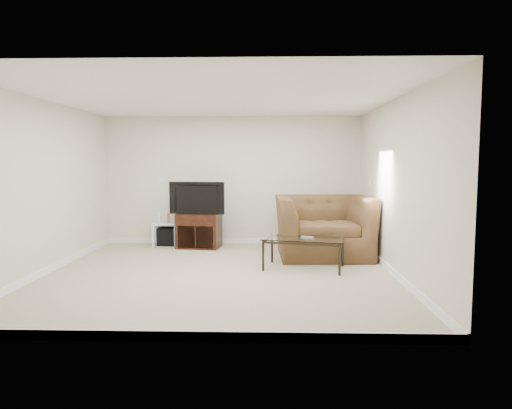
{
  "coord_description": "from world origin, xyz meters",
  "views": [
    {
      "loc": [
        0.72,
        -6.45,
        1.62
      ],
      "look_at": [
        0.5,
        1.2,
        0.9
      ],
      "focal_mm": 32.0,
      "sensor_mm": 36.0,
      "label": 1
    }
  ],
  "objects_px": {
    "tv_stand": "(199,230)",
    "subwoofer": "(168,237)",
    "coffee_table": "(304,253)",
    "side_table": "(166,234)",
    "recliner": "(324,216)",
    "television": "(198,198)"
  },
  "relations": [
    {
      "from": "side_table",
      "to": "tv_stand",
      "type": "bearing_deg",
      "value": -18.54
    },
    {
      "from": "coffee_table",
      "to": "television",
      "type": "bearing_deg",
      "value": 138.51
    },
    {
      "from": "side_table",
      "to": "recliner",
      "type": "relative_size",
      "value": 0.29
    },
    {
      "from": "recliner",
      "to": "coffee_table",
      "type": "height_order",
      "value": "recliner"
    },
    {
      "from": "side_table",
      "to": "subwoofer",
      "type": "height_order",
      "value": "side_table"
    },
    {
      "from": "tv_stand",
      "to": "coffee_table",
      "type": "relative_size",
      "value": 0.65
    },
    {
      "from": "tv_stand",
      "to": "coffee_table",
      "type": "distance_m",
      "value": 2.49
    },
    {
      "from": "television",
      "to": "recliner",
      "type": "distance_m",
      "value": 2.38
    },
    {
      "from": "television",
      "to": "recliner",
      "type": "bearing_deg",
      "value": -10.59
    },
    {
      "from": "subwoofer",
      "to": "television",
      "type": "bearing_deg",
      "value": -23.37
    },
    {
      "from": "side_table",
      "to": "coffee_table",
      "type": "xyz_separation_m",
      "value": [
        2.53,
        -1.9,
        0.01
      ]
    },
    {
      "from": "tv_stand",
      "to": "side_table",
      "type": "relative_size",
      "value": 1.67
    },
    {
      "from": "tv_stand",
      "to": "subwoofer",
      "type": "bearing_deg",
      "value": 165.89
    },
    {
      "from": "tv_stand",
      "to": "coffee_table",
      "type": "bearing_deg",
      "value": -35.39
    },
    {
      "from": "tv_stand",
      "to": "television",
      "type": "bearing_deg",
      "value": -90.0
    },
    {
      "from": "tv_stand",
      "to": "recliner",
      "type": "bearing_deg",
      "value": -11.3
    },
    {
      "from": "side_table",
      "to": "subwoofer",
      "type": "relative_size",
      "value": 1.35
    },
    {
      "from": "television",
      "to": "coffee_table",
      "type": "bearing_deg",
      "value": -34.85
    },
    {
      "from": "side_table",
      "to": "subwoofer",
      "type": "xyz_separation_m",
      "value": [
        0.03,
        0.02,
        -0.07
      ]
    },
    {
      "from": "recliner",
      "to": "tv_stand",
      "type": "bearing_deg",
      "value": 159.53
    },
    {
      "from": "side_table",
      "to": "recliner",
      "type": "xyz_separation_m",
      "value": [
        2.94,
        -0.96,
        0.47
      ]
    },
    {
      "from": "subwoofer",
      "to": "coffee_table",
      "type": "relative_size",
      "value": 0.29
    }
  ]
}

